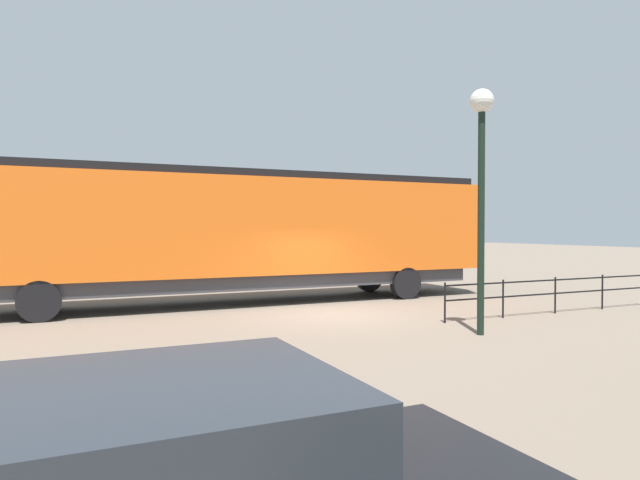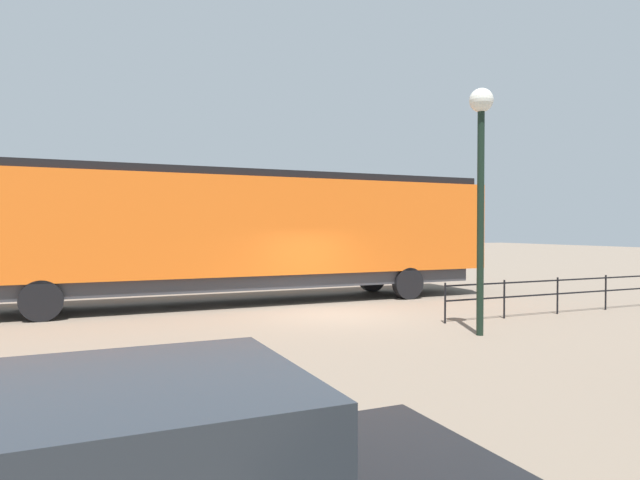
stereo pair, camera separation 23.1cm
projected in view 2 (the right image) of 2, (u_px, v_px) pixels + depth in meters
The scene contains 4 objects.
ground_plane at pixel (334, 315), 15.79m from camera, with size 120.00×120.00×0.00m, color #756656.
locomotive at pixel (253, 230), 18.32m from camera, with size 2.87×17.83×4.30m.
lamp_post at pixel (481, 155), 12.68m from camera, with size 0.55×0.55×5.66m.
platform_fence at pixel (558, 290), 15.93m from camera, with size 0.05×7.90×1.05m.
Camera 2 is at (14.24, -6.73, 2.47)m, focal length 31.18 mm.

